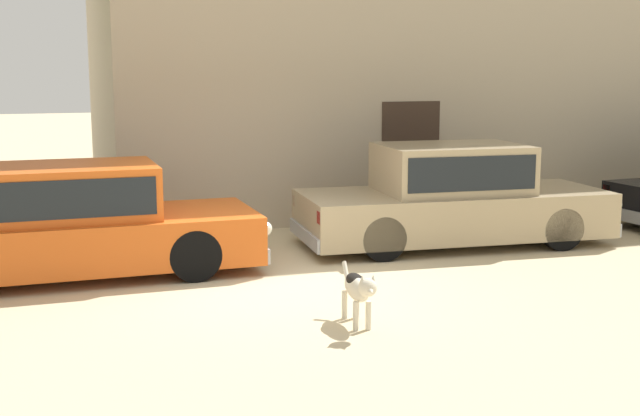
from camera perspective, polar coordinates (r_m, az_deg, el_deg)
The scene contains 4 objects.
ground_plane at distance 10.66m, azimuth -3.21°, elevation -5.15°, with size 80.00×80.00×0.00m, color #CCB78E.
parked_sedan_nearest at distance 11.36m, azimuth -16.32°, elevation -0.88°, with size 4.82×1.83×1.46m.
parked_sedan_second at distance 12.96m, azimuth 9.00°, elevation 0.82°, with size 4.92×2.15×1.54m.
stray_dog_spotted at distance 8.87m, azimuth 2.60°, elevation -5.47°, with size 0.25×1.06×0.64m.
Camera 1 is at (-2.76, -9.92, 2.74)m, focal length 47.05 mm.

